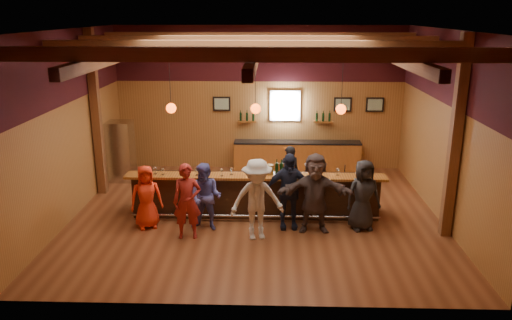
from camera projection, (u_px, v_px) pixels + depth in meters
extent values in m
plane|color=brown|center=(256.00, 215.00, 12.50)|extent=(9.00, 9.00, 0.00)
cube|color=brown|center=(260.00, 99.00, 15.68)|extent=(9.00, 0.04, 4.50)
cube|color=brown|center=(248.00, 183.00, 8.02)|extent=(9.00, 0.04, 4.50)
cube|color=brown|center=(69.00, 126.00, 11.99)|extent=(0.04, 8.00, 4.50)
cube|color=brown|center=(447.00, 129.00, 11.71)|extent=(0.04, 8.00, 4.50)
cube|color=brown|center=(256.00, 30.00, 11.20)|extent=(9.00, 8.00, 0.04)
cube|color=#380F13|center=(260.00, 54.00, 15.26)|extent=(9.00, 0.01, 1.70)
cube|color=#380F13|center=(63.00, 67.00, 11.58)|extent=(0.01, 8.00, 1.70)
cube|color=#380F13|center=(453.00, 69.00, 11.31)|extent=(0.01, 8.00, 1.70)
cube|color=brown|center=(96.00, 114.00, 13.42)|extent=(0.22, 0.22, 4.50)
cube|color=brown|center=(455.00, 139.00, 10.76)|extent=(0.22, 0.22, 4.50)
cube|color=brown|center=(250.00, 55.00, 8.42)|extent=(8.80, 0.20, 0.25)
cube|color=brown|center=(254.00, 46.00, 10.33)|extent=(8.80, 0.20, 0.25)
cube|color=brown|center=(257.00, 41.00, 12.25)|extent=(8.80, 0.20, 0.25)
cube|color=brown|center=(259.00, 37.00, 14.16)|extent=(8.80, 0.20, 0.25)
cube|color=brown|center=(125.00, 54.00, 11.45)|extent=(0.18, 7.80, 0.22)
cube|color=brown|center=(256.00, 55.00, 11.36)|extent=(0.18, 7.80, 0.22)
cube|color=brown|center=(388.00, 55.00, 11.27)|extent=(0.18, 7.80, 0.22)
cube|color=black|center=(256.00, 195.00, 12.34)|extent=(6.00, 0.60, 1.05)
cube|color=brown|center=(255.00, 176.00, 12.01)|extent=(6.30, 0.50, 0.06)
cube|color=black|center=(256.00, 175.00, 12.59)|extent=(6.00, 0.48, 0.05)
cube|color=black|center=(256.00, 193.00, 12.73)|extent=(6.00, 0.48, 0.90)
cube|color=silver|center=(335.00, 178.00, 12.55)|extent=(0.45, 0.40, 0.14)
cube|color=silver|center=(355.00, 178.00, 12.53)|extent=(0.45, 0.40, 0.14)
cylinder|color=silver|center=(255.00, 216.00, 12.05)|extent=(6.00, 0.06, 0.06)
cube|color=brown|center=(297.00, 157.00, 15.89)|extent=(4.00, 0.50, 0.90)
cube|color=black|center=(297.00, 142.00, 15.75)|extent=(4.00, 0.52, 0.05)
cube|color=silver|center=(285.00, 106.00, 15.66)|extent=(0.95, 0.08, 0.95)
cube|color=white|center=(285.00, 106.00, 15.62)|extent=(0.78, 0.01, 0.78)
cube|color=black|center=(222.00, 104.00, 15.70)|extent=(0.55, 0.04, 0.45)
cube|color=silver|center=(222.00, 104.00, 15.68)|extent=(0.45, 0.01, 0.35)
cube|color=black|center=(343.00, 104.00, 15.59)|extent=(0.55, 0.04, 0.45)
cube|color=silver|center=(343.00, 105.00, 15.56)|extent=(0.45, 0.01, 0.35)
cube|color=black|center=(375.00, 105.00, 15.56)|extent=(0.55, 0.04, 0.45)
cube|color=silver|center=(375.00, 105.00, 15.53)|extent=(0.45, 0.01, 0.35)
cube|color=brown|center=(247.00, 121.00, 15.78)|extent=(0.60, 0.18, 0.04)
cylinder|color=black|center=(241.00, 117.00, 15.74)|extent=(0.07, 0.07, 0.26)
cylinder|color=black|center=(247.00, 117.00, 15.73)|extent=(0.07, 0.07, 0.26)
cylinder|color=black|center=(253.00, 117.00, 15.73)|extent=(0.07, 0.07, 0.26)
cube|color=brown|center=(323.00, 122.00, 15.70)|extent=(0.60, 0.18, 0.04)
cylinder|color=black|center=(317.00, 117.00, 15.67)|extent=(0.07, 0.07, 0.26)
cylinder|color=black|center=(323.00, 117.00, 15.66)|extent=(0.07, 0.07, 0.26)
cylinder|color=black|center=(330.00, 117.00, 15.66)|extent=(0.07, 0.07, 0.26)
cylinder|color=black|center=(170.00, 82.00, 11.60)|extent=(0.01, 0.01, 1.25)
sphere|color=#FF480C|center=(171.00, 108.00, 11.78)|extent=(0.24, 0.24, 0.24)
cylinder|color=black|center=(256.00, 82.00, 11.54)|extent=(0.01, 0.01, 1.25)
sphere|color=#FF480C|center=(256.00, 109.00, 11.72)|extent=(0.24, 0.24, 0.24)
cylinder|color=black|center=(342.00, 82.00, 11.48)|extent=(0.01, 0.01, 1.25)
sphere|color=#FF480C|center=(341.00, 109.00, 11.66)|extent=(0.24, 0.24, 0.24)
cube|color=silver|center=(121.00, 151.00, 14.85)|extent=(0.70, 0.70, 1.80)
imported|color=red|center=(146.00, 197.00, 11.60)|extent=(0.86, 0.71, 1.51)
imported|color=maroon|center=(187.00, 201.00, 11.04)|extent=(0.67, 0.48, 1.72)
imported|color=#5155A3|center=(206.00, 197.00, 11.48)|extent=(0.90, 0.78, 1.59)
imported|color=silver|center=(257.00, 200.00, 10.97)|extent=(1.32, 0.95, 1.85)
imported|color=#1C2138|center=(288.00, 191.00, 11.53)|extent=(1.10, 0.53, 1.82)
imported|color=#4C3E3D|center=(315.00, 193.00, 11.35)|extent=(1.72, 0.55, 1.86)
imported|color=black|center=(363.00, 195.00, 11.49)|extent=(0.92, 0.71, 1.67)
imported|color=black|center=(289.00, 174.00, 13.22)|extent=(0.63, 0.48, 1.53)
cylinder|color=brown|center=(269.00, 169.00, 12.07)|extent=(0.21, 0.21, 0.23)
cylinder|color=black|center=(277.00, 169.00, 12.01)|extent=(0.08, 0.08, 0.29)
cylinder|color=black|center=(277.00, 161.00, 11.95)|extent=(0.03, 0.03, 0.10)
cylinder|color=black|center=(281.00, 169.00, 12.03)|extent=(0.08, 0.08, 0.28)
cylinder|color=black|center=(282.00, 161.00, 11.98)|extent=(0.03, 0.03, 0.10)
cylinder|color=silver|center=(155.00, 174.00, 12.10)|extent=(0.07, 0.07, 0.01)
cylinder|color=silver|center=(155.00, 172.00, 12.08)|extent=(0.01, 0.01, 0.10)
sphere|color=silver|center=(155.00, 168.00, 12.06)|extent=(0.08, 0.08, 0.08)
cylinder|color=silver|center=(163.00, 175.00, 12.04)|extent=(0.07, 0.07, 0.01)
cylinder|color=silver|center=(163.00, 173.00, 12.03)|extent=(0.01, 0.01, 0.09)
sphere|color=silver|center=(163.00, 170.00, 12.01)|extent=(0.08, 0.08, 0.08)
cylinder|color=silver|center=(197.00, 175.00, 12.02)|extent=(0.08, 0.08, 0.01)
cylinder|color=silver|center=(197.00, 173.00, 12.00)|extent=(0.01, 0.01, 0.11)
sphere|color=silver|center=(197.00, 169.00, 11.97)|extent=(0.09, 0.09, 0.09)
cylinder|color=silver|center=(222.00, 176.00, 11.95)|extent=(0.07, 0.07, 0.01)
cylinder|color=silver|center=(222.00, 174.00, 11.93)|extent=(0.01, 0.01, 0.10)
sphere|color=silver|center=(222.00, 170.00, 11.91)|extent=(0.08, 0.08, 0.08)
cylinder|color=silver|center=(232.00, 174.00, 12.06)|extent=(0.07, 0.07, 0.01)
cylinder|color=silver|center=(232.00, 172.00, 12.04)|extent=(0.01, 0.01, 0.10)
sphere|color=silver|center=(232.00, 169.00, 12.02)|extent=(0.08, 0.08, 0.08)
cylinder|color=silver|center=(286.00, 175.00, 11.98)|extent=(0.07, 0.07, 0.01)
cylinder|color=silver|center=(286.00, 173.00, 11.97)|extent=(0.01, 0.01, 0.10)
sphere|color=silver|center=(286.00, 170.00, 11.94)|extent=(0.08, 0.08, 0.08)
cylinder|color=silver|center=(321.00, 175.00, 11.99)|extent=(0.07, 0.07, 0.01)
cylinder|color=silver|center=(321.00, 173.00, 11.98)|extent=(0.01, 0.01, 0.10)
sphere|color=silver|center=(321.00, 170.00, 11.95)|extent=(0.08, 0.08, 0.08)
cylinder|color=silver|center=(337.00, 175.00, 12.00)|extent=(0.07, 0.07, 0.01)
cylinder|color=silver|center=(338.00, 173.00, 11.98)|extent=(0.01, 0.01, 0.10)
sphere|color=silver|center=(338.00, 170.00, 11.96)|extent=(0.08, 0.08, 0.08)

